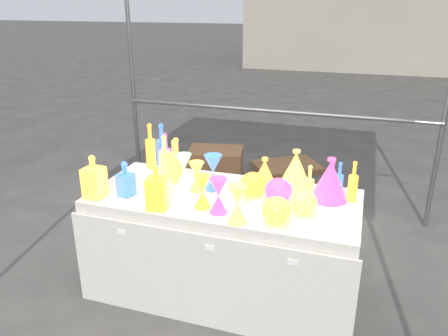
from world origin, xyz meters
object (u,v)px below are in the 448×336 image
(globe_0, at_px, (276,212))
(decanter_0, at_px, (94,176))
(hourglass_0, at_px, (202,192))
(lampshade_0, at_px, (264,173))
(cardboard_box_closed, at_px, (216,168))
(bottle_0, at_px, (174,157))
(display_table, at_px, (224,245))

(globe_0, bearing_deg, decanter_0, -179.02)
(hourglass_0, bearing_deg, lampshade_0, 53.98)
(decanter_0, bearing_deg, lampshade_0, 28.53)
(cardboard_box_closed, relative_size, lampshade_0, 2.61)
(hourglass_0, height_order, globe_0, hourglass_0)
(bottle_0, distance_m, decanter_0, 0.64)
(cardboard_box_closed, distance_m, lampshade_0, 1.96)
(decanter_0, relative_size, hourglass_0, 1.36)
(cardboard_box_closed, distance_m, bottle_0, 1.69)
(display_table, distance_m, globe_0, 0.66)
(cardboard_box_closed, height_order, decanter_0, decanter_0)
(bottle_0, bearing_deg, hourglass_0, -49.26)
(bottle_0, relative_size, hourglass_0, 1.24)
(cardboard_box_closed, bearing_deg, hourglass_0, -84.33)
(display_table, height_order, hourglass_0, hourglass_0)
(cardboard_box_closed, height_order, globe_0, globe_0)
(display_table, height_order, decanter_0, decanter_0)
(cardboard_box_closed, xyz_separation_m, decanter_0, (-0.12, -2.09, 0.68))
(bottle_0, bearing_deg, globe_0, -30.57)
(bottle_0, bearing_deg, cardboard_box_closed, 97.76)
(lampshade_0, bearing_deg, globe_0, -63.48)
(display_table, distance_m, lampshade_0, 0.58)
(lampshade_0, bearing_deg, decanter_0, -149.58)
(hourglass_0, distance_m, globe_0, 0.49)
(bottle_0, xyz_separation_m, hourglass_0, (0.41, -0.48, -0.03))
(bottle_0, xyz_separation_m, decanter_0, (-0.33, -0.55, 0.01))
(cardboard_box_closed, bearing_deg, bottle_0, -93.67)
(cardboard_box_closed, distance_m, decanter_0, 2.21)
(display_table, relative_size, bottle_0, 6.83)
(display_table, bearing_deg, cardboard_box_closed, 110.95)
(decanter_0, relative_size, globe_0, 1.67)
(globe_0, bearing_deg, hourglass_0, 173.75)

